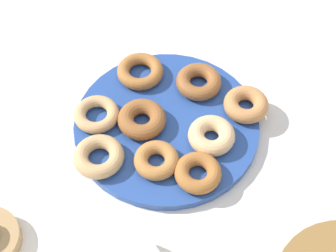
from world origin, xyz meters
name	(u,v)px	position (x,y,z in m)	size (l,w,h in m)	color
ground_plane	(167,128)	(0.00, 0.00, 0.00)	(2.40, 2.40, 0.00)	white
donut_plate	(167,125)	(0.00, 0.00, 0.01)	(0.35, 0.35, 0.02)	#284C9E
donut_0	(156,160)	(0.03, 0.09, 0.03)	(0.08, 0.08, 0.03)	#BC7A3D
donut_1	(246,105)	(-0.15, -0.02, 0.03)	(0.08, 0.08, 0.03)	#C6844C
donut_2	(140,71)	(0.04, -0.12, 0.03)	(0.09, 0.09, 0.02)	#AD6B33
donut_3	(142,118)	(0.05, 0.00, 0.03)	(0.09, 0.09, 0.03)	#995B2D
donut_4	(199,82)	(-0.07, -0.08, 0.03)	(0.09, 0.09, 0.03)	#995B2D
donut_5	(211,136)	(-0.08, 0.05, 0.03)	(0.09, 0.09, 0.03)	#EABC84
donut_6	(99,156)	(0.13, 0.07, 0.03)	(0.09, 0.09, 0.03)	tan
donut_7	(198,173)	(-0.04, 0.12, 0.03)	(0.08, 0.08, 0.03)	#AD6B33
donut_8	(96,114)	(0.13, -0.02, 0.03)	(0.08, 0.08, 0.02)	tan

